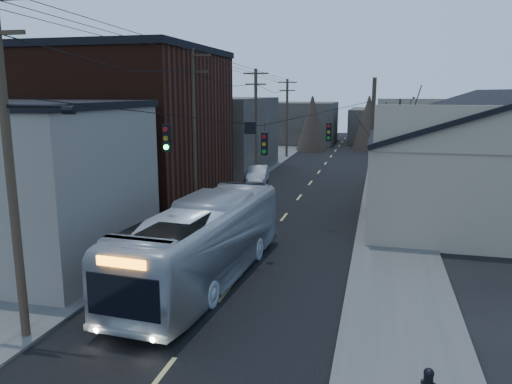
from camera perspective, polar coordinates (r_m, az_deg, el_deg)
road_surface at (r=40.38m, az=5.85°, el=0.53°), size 9.00×110.00×0.02m
sidewalk_left at (r=41.75m, az=-3.02°, el=1.01°), size 4.00×110.00×0.12m
sidewalk_right at (r=40.01m, az=15.10°, el=0.17°), size 4.00×110.00×0.12m
building_clapboard at (r=23.67m, az=-24.08°, el=0.44°), size 8.00×8.00×7.00m
building_brick at (r=33.22m, az=-14.02°, el=6.60°), size 10.00×12.00×10.00m
building_left_far at (r=47.87m, az=-4.43°, el=6.48°), size 9.00×14.00×7.00m
warehouse at (r=35.44m, az=26.02°, el=2.31°), size 16.16×20.60×7.73m
building_far_left at (r=75.30m, az=5.14°, el=7.89°), size 10.00×12.00×6.00m
building_far_right at (r=79.46m, az=15.08°, el=7.37°), size 12.00×14.00×5.00m
bare_tree at (r=29.57m, az=15.77°, el=3.22°), size 0.40×0.40×7.20m
utility_lines at (r=34.61m, az=-0.52°, el=7.04°), size 11.24×45.28×10.50m
bus at (r=20.25m, az=-5.94°, el=-5.70°), size 3.62×12.10×3.33m
parked_car at (r=41.92m, az=0.21°, el=2.00°), size 2.15×4.63×1.47m
fire_hydrant at (r=13.95m, az=19.09°, el=-19.77°), size 0.37×0.26×0.76m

